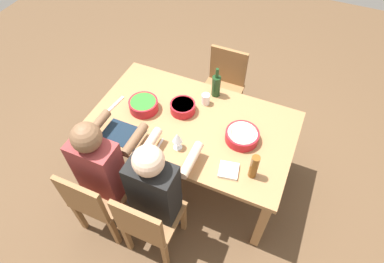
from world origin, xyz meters
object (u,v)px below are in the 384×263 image
at_px(serving_bowl_pasta, 242,135).
at_px(chair_far_center, 148,222).
at_px(serving_bowl_salad, 183,107).
at_px(wine_glass, 178,138).
at_px(diner_far_right, 103,166).
at_px(wine_bottle, 216,85).
at_px(chair_near_center, 224,85).
at_px(chair_far_right, 95,199).
at_px(dining_table, 192,129).
at_px(beer_bottle, 254,167).
at_px(diner_far_center, 157,188).
at_px(cup_near_center, 206,99).
at_px(serving_bowl_greens, 144,105).
at_px(napkin_stack, 229,170).

bearing_deg(serving_bowl_pasta, chair_far_center, 62.52).
relative_size(serving_bowl_salad, wine_glass, 1.28).
distance_m(diner_far_right, wine_bottle, 1.16).
xyz_separation_m(chair_near_center, diner_far_right, (0.46, 1.45, 0.21)).
height_order(chair_far_right, wine_glass, wine_glass).
distance_m(dining_table, chair_far_center, 0.83).
height_order(wine_bottle, wine_glass, wine_bottle).
height_order(chair_far_right, beer_bottle, beer_bottle).
height_order(beer_bottle, wine_glass, beer_bottle).
bearing_deg(diner_far_center, wine_glass, -90.54).
distance_m(chair_far_right, diner_far_right, 0.28).
bearing_deg(dining_table, chair_far_right, 60.54).
distance_m(dining_table, cup_near_center, 0.29).
bearing_deg(chair_near_center, chair_far_center, 90.00).
bearing_deg(diner_far_center, diner_far_right, 0.00).
xyz_separation_m(serving_bowl_greens, wine_bottle, (-0.49, -0.41, 0.06)).
bearing_deg(diner_far_right, wine_bottle, -116.80).
bearing_deg(wine_glass, beer_bottle, 178.99).
relative_size(chair_near_center, diner_far_right, 0.71).
relative_size(chair_near_center, diner_far_center, 0.71).
bearing_deg(chair_near_center, serving_bowl_salad, 80.14).
relative_size(chair_far_right, wine_bottle, 2.93).
distance_m(chair_near_center, serving_bowl_greens, 0.99).
height_order(chair_far_right, chair_far_center, same).
bearing_deg(dining_table, wine_glass, 90.71).
distance_m(serving_bowl_pasta, wine_bottle, 0.54).
distance_m(chair_near_center, beer_bottle, 1.30).
bearing_deg(wine_glass, serving_bowl_salad, -70.65).
height_order(chair_far_right, serving_bowl_greens, chair_far_right).
bearing_deg(chair_near_center, serving_bowl_pasta, 117.73).
height_order(wine_glass, napkin_stack, wine_glass).
height_order(dining_table, chair_far_right, chair_far_right).
distance_m(diner_far_center, beer_bottle, 0.71).
xyz_separation_m(diner_far_right, serving_bowl_salad, (-0.34, -0.73, 0.09)).
xyz_separation_m(diner_far_center, serving_bowl_pasta, (-0.43, -0.64, 0.09)).
bearing_deg(chair_far_right, diner_far_center, -158.27).
distance_m(diner_far_right, beer_bottle, 1.12).
bearing_deg(wine_glass, cup_near_center, -91.38).
bearing_deg(dining_table, beer_bottle, 154.57).
relative_size(diner_far_right, chair_far_center, 1.41).
distance_m(diner_far_center, cup_near_center, 0.89).
height_order(chair_far_center, cup_near_center, chair_far_center).
height_order(wine_bottle, beer_bottle, wine_bottle).
relative_size(beer_bottle, cup_near_center, 2.22).
xyz_separation_m(chair_near_center, napkin_stack, (-0.43, 1.14, 0.27)).
relative_size(diner_far_center, cup_near_center, 12.08).
distance_m(cup_near_center, napkin_stack, 0.71).
bearing_deg(diner_far_center, cup_near_center, -91.04).
distance_m(dining_table, beer_bottle, 0.69).
distance_m(beer_bottle, cup_near_center, 0.80).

